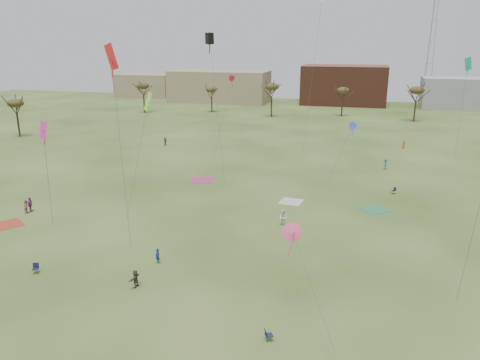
% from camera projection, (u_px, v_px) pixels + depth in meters
% --- Properties ---
extents(ground, '(260.00, 260.00, 0.00)m').
position_uv_depth(ground, '(202.00, 283.00, 38.56)').
color(ground, '#2A4816').
rests_on(ground, ground).
extents(flyer_near_right, '(0.62, 0.53, 1.43)m').
position_uv_depth(flyer_near_right, '(158.00, 256.00, 41.79)').
color(flyer_near_right, navy).
rests_on(flyer_near_right, ground).
extents(spectator_fore_b, '(0.77, 0.91, 1.66)m').
position_uv_depth(spectator_fore_b, '(27.00, 206.00, 53.97)').
color(spectator_fore_b, '#9E7C65').
rests_on(spectator_fore_b, ground).
extents(spectator_fore_c, '(0.57, 1.43, 1.51)m').
position_uv_depth(spectator_fore_c, '(135.00, 279.00, 37.73)').
color(spectator_fore_c, brown).
rests_on(spectator_fore_c, ground).
extents(spectator_mid_d, '(0.67, 1.12, 1.79)m').
position_uv_depth(spectator_mid_d, '(30.00, 204.00, 54.43)').
color(spectator_mid_d, '#9E4188').
rests_on(spectator_mid_d, ground).
extents(spectator_mid_e, '(1.09, 1.00, 1.81)m').
position_uv_depth(spectator_mid_e, '(283.00, 218.00, 50.31)').
color(spectator_mid_e, white).
rests_on(spectator_mid_e, ground).
extents(flyer_far_a, '(0.59, 1.47, 1.55)m').
position_uv_depth(flyer_far_a, '(165.00, 141.00, 89.24)').
color(flyer_far_a, '#22673E').
rests_on(flyer_far_a, ground).
extents(flyer_far_b, '(0.75, 0.83, 1.43)m').
position_uv_depth(flyer_far_b, '(403.00, 144.00, 86.82)').
color(flyer_far_b, '#CA5B22').
rests_on(flyer_far_b, ground).
extents(flyer_far_c, '(0.80, 1.17, 1.66)m').
position_uv_depth(flyer_far_c, '(385.00, 164.00, 72.53)').
color(flyer_far_c, '#205D94').
rests_on(flyer_far_c, ground).
extents(blanket_red, '(4.08, 4.08, 0.03)m').
position_uv_depth(blanket_red, '(7.00, 225.00, 50.75)').
color(blanket_red, '#B03A23').
rests_on(blanket_red, ground).
extents(blanket_cream, '(2.95, 2.95, 0.03)m').
position_uv_depth(blanket_cream, '(291.00, 202.00, 58.01)').
color(blanket_cream, silver).
rests_on(blanket_cream, ground).
extents(blanket_plum, '(4.09, 4.09, 0.03)m').
position_uv_depth(blanket_plum, '(202.00, 180.00, 66.95)').
color(blanket_plum, '#B8386D').
rests_on(blanket_plum, ground).
extents(blanket_olive, '(4.05, 4.05, 0.03)m').
position_uv_depth(blanket_olive, '(374.00, 210.00, 55.29)').
color(blanket_olive, '#318752').
rests_on(blanket_olive, ground).
extents(camp_chair_left, '(0.67, 0.70, 0.87)m').
position_uv_depth(camp_chair_left, '(36.00, 270.00, 40.13)').
color(camp_chair_left, '#17153C').
rests_on(camp_chair_left, ground).
extents(camp_chair_center, '(0.72, 0.70, 0.87)m').
position_uv_depth(camp_chair_center, '(269.00, 337.00, 31.08)').
color(camp_chair_center, '#151F3B').
rests_on(camp_chair_center, ground).
extents(camp_chair_right, '(0.72, 0.70, 0.87)m').
position_uv_depth(camp_chair_right, '(393.00, 192.00, 60.98)').
color(camp_chair_right, '#131435').
rests_on(camp_chair_right, ground).
extents(kites_aloft, '(46.39, 58.26, 25.98)m').
position_uv_depth(kites_aloft, '(268.00, 50.00, 59.62)').
color(kites_aloft, '#E2279F').
rests_on(kites_aloft, ground).
extents(tree_line, '(117.44, 49.32, 8.91)m').
position_uv_depth(tree_line, '(302.00, 95.00, 110.32)').
color(tree_line, '#3A2B1E').
rests_on(tree_line, ground).
extents(building_tan, '(32.00, 14.00, 10.00)m').
position_uv_depth(building_tan, '(219.00, 86.00, 152.13)').
color(building_tan, '#937F60').
rests_on(building_tan, ground).
extents(building_brick, '(26.00, 16.00, 12.00)m').
position_uv_depth(building_brick, '(344.00, 85.00, 146.43)').
color(building_brick, brown).
rests_on(building_brick, ground).
extents(building_grey, '(24.00, 12.00, 9.00)m').
position_uv_depth(building_grey, '(464.00, 93.00, 136.23)').
color(building_grey, gray).
rests_on(building_grey, ground).
extents(building_tan_west, '(20.00, 12.00, 8.00)m').
position_uv_depth(building_tan_west, '(146.00, 85.00, 166.41)').
color(building_tan_west, '#937F60').
rests_on(building_tan_west, ground).
extents(radio_tower, '(1.51, 1.72, 41.00)m').
position_uv_depth(radio_tower, '(431.00, 42.00, 140.96)').
color(radio_tower, '#9EA3A8').
rests_on(radio_tower, ground).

